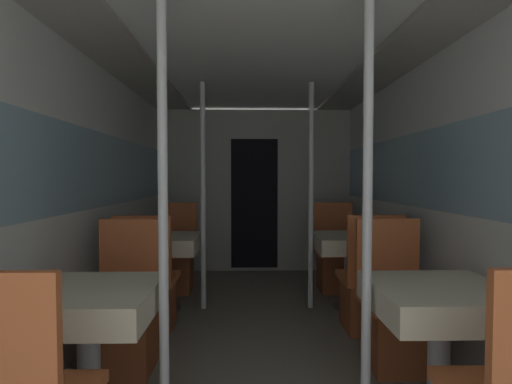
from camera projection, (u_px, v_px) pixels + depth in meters
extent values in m
cube|color=silver|center=(93.00, 200.00, 3.22)|extent=(0.05, 6.56, 2.21)
cube|color=#8CB2C6|center=(94.00, 169.00, 3.21)|extent=(0.03, 6.03, 0.62)
cube|color=silver|center=(423.00, 200.00, 3.27)|extent=(0.05, 6.56, 2.21)
cube|color=#8CB2C6|center=(422.00, 170.00, 3.26)|extent=(0.03, 6.03, 0.62)
cube|color=silver|center=(259.00, 56.00, 3.20)|extent=(2.69, 6.56, 0.04)
cube|color=#999993|center=(121.00, 60.00, 3.18)|extent=(0.48, 6.30, 0.03)
cube|color=#999993|center=(395.00, 61.00, 3.23)|extent=(0.48, 6.30, 0.03)
cube|color=#A8A8A3|center=(254.00, 191.00, 5.52)|extent=(2.64, 0.08, 2.21)
cube|color=black|center=(254.00, 204.00, 5.48)|extent=(0.64, 0.01, 1.77)
cylinder|color=#B7B7BC|center=(89.00, 357.00, 2.07)|extent=(0.12, 0.12, 0.68)
cube|color=#B2B2B7|center=(88.00, 290.00, 2.06)|extent=(0.65, 0.65, 0.02)
cube|color=beige|center=(88.00, 302.00, 2.06)|extent=(0.69, 0.69, 0.15)
cube|color=brown|center=(124.00, 339.00, 2.67)|extent=(0.39, 0.39, 0.42)
cube|color=#C66033|center=(124.00, 305.00, 2.66)|extent=(0.46, 0.46, 0.05)
cube|color=#C66033|center=(132.00, 256.00, 2.85)|extent=(0.46, 0.04, 0.53)
cylinder|color=silver|center=(163.00, 213.00, 2.05)|extent=(0.05, 0.05, 2.21)
cylinder|color=#4C4C51|center=(164.00, 308.00, 3.93)|extent=(0.33, 0.33, 0.01)
cylinder|color=#B7B7BC|center=(164.00, 272.00, 3.92)|extent=(0.12, 0.12, 0.68)
cube|color=#B2B2B7|center=(163.00, 237.00, 3.90)|extent=(0.65, 0.65, 0.02)
cube|color=beige|center=(163.00, 243.00, 3.91)|extent=(0.69, 0.69, 0.15)
cube|color=brown|center=(149.00, 307.00, 3.34)|extent=(0.39, 0.39, 0.42)
cube|color=#C66033|center=(149.00, 279.00, 3.33)|extent=(0.46, 0.46, 0.05)
cube|color=#C66033|center=(142.00, 249.00, 3.11)|extent=(0.46, 0.04, 0.53)
cube|color=brown|center=(175.00, 273.00, 4.51)|extent=(0.39, 0.39, 0.42)
cube|color=#C66033|center=(174.00, 253.00, 4.50)|extent=(0.46, 0.46, 0.05)
cube|color=#C66033|center=(177.00, 225.00, 4.70)|extent=(0.46, 0.04, 0.53)
cylinder|color=silver|center=(203.00, 196.00, 3.90)|extent=(0.05, 0.05, 2.21)
cylinder|color=#B7B7BC|center=(439.00, 354.00, 2.11)|extent=(0.12, 0.12, 0.68)
cube|color=#B2B2B7|center=(440.00, 288.00, 2.10)|extent=(0.65, 0.65, 0.02)
cube|color=beige|center=(440.00, 300.00, 2.10)|extent=(0.69, 0.69, 0.15)
cube|color=brown|center=(397.00, 337.00, 2.70)|extent=(0.39, 0.39, 0.42)
cube|color=#C66033|center=(398.00, 303.00, 2.70)|extent=(0.46, 0.46, 0.05)
cube|color=#C66033|center=(387.00, 255.00, 2.89)|extent=(0.46, 0.04, 0.53)
cylinder|color=silver|center=(367.00, 213.00, 2.08)|extent=(0.05, 0.05, 2.21)
cylinder|color=#4C4C51|center=(349.00, 306.00, 3.97)|extent=(0.33, 0.33, 0.01)
cylinder|color=#B7B7BC|center=(350.00, 272.00, 3.96)|extent=(0.12, 0.12, 0.68)
cube|color=#B2B2B7|center=(350.00, 236.00, 3.94)|extent=(0.65, 0.65, 0.02)
cube|color=beige|center=(350.00, 243.00, 3.94)|extent=(0.69, 0.69, 0.15)
cube|color=brown|center=(367.00, 305.00, 3.37)|extent=(0.39, 0.39, 0.42)
cube|color=#C66033|center=(368.00, 278.00, 3.37)|extent=(0.46, 0.46, 0.05)
cube|color=#C66033|center=(376.00, 248.00, 3.15)|extent=(0.46, 0.04, 0.53)
cube|color=brown|center=(336.00, 272.00, 4.55)|extent=(0.39, 0.39, 0.42)
cube|color=#C66033|center=(337.00, 252.00, 4.54)|extent=(0.46, 0.46, 0.05)
cube|color=#C66033|center=(333.00, 225.00, 4.74)|extent=(0.46, 0.04, 0.53)
cylinder|color=silver|center=(311.00, 196.00, 3.92)|extent=(0.05, 0.05, 2.21)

